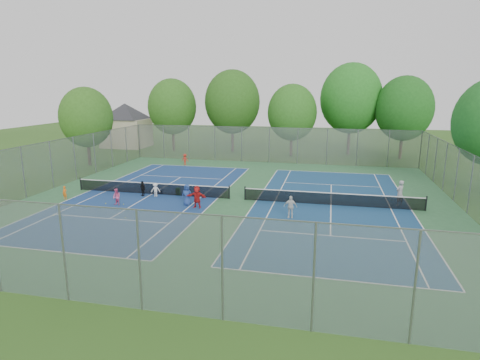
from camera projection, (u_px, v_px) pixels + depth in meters
name	position (u px, v px, depth m)	size (l,w,h in m)	color
ground	(237.00, 199.00, 30.57)	(120.00, 120.00, 0.00)	#2E571B
court_pad	(237.00, 199.00, 30.57)	(32.00, 32.00, 0.01)	#30673C
court_left	(152.00, 194.00, 32.08)	(10.97, 23.77, 0.01)	navy
court_right	(331.00, 205.00, 29.06)	(10.97, 23.77, 0.01)	navy
net_left	(152.00, 189.00, 31.98)	(12.87, 0.10, 0.91)	black
net_right	(331.00, 199.00, 28.97)	(12.87, 0.10, 0.91)	black
fence_north	(269.00, 145.00, 45.34)	(32.00, 0.10, 4.00)	gray
fence_south	(139.00, 261.00, 14.92)	(32.00, 0.10, 4.00)	gray
fence_west	(51.00, 165.00, 33.57)	(32.00, 0.10, 4.00)	gray
fence_east	(471.00, 185.00, 26.69)	(32.00, 0.10, 4.00)	gray
house	(125.00, 118.00, 57.18)	(11.03, 11.03, 7.30)	#B7A88C
tree_nw	(172.00, 107.00, 53.18)	(6.40, 6.40, 9.58)	#443326
tree_nl	(232.00, 102.00, 52.27)	(7.20, 7.20, 10.69)	#443326
tree_nc	(292.00, 113.00, 48.90)	(6.00, 6.00, 8.85)	#443326
tree_nr	(351.00, 98.00, 49.88)	(7.60, 7.60, 11.42)	#443326
tree_ne	(404.00, 109.00, 46.93)	(6.60, 6.60, 9.77)	#443326
tree_side_w	(86.00, 117.00, 43.00)	(5.60, 5.60, 8.47)	#443326
ball_crate	(160.00, 192.00, 32.25)	(0.34, 0.34, 0.29)	#174EB1
ball_hopper	(178.00, 192.00, 31.72)	(0.30, 0.30, 0.59)	green
student_a	(65.00, 193.00, 30.49)	(0.38, 0.25, 1.04)	orange
student_b	(117.00, 197.00, 28.91)	(0.60, 0.47, 1.24)	#E6598E
student_c	(156.00, 190.00, 31.26)	(0.71, 0.41, 1.10)	white
student_d	(143.00, 188.00, 31.48)	(0.70, 0.29, 1.20)	black
student_e	(187.00, 195.00, 28.89)	(0.76, 0.49, 1.55)	navy
student_f	(197.00, 197.00, 28.25)	(1.49, 0.47, 1.61)	red
child_far_baseline	(185.00, 159.00, 44.13)	(0.81, 0.47, 1.25)	red
instructor	(400.00, 193.00, 28.79)	(0.68, 0.45, 1.86)	#99999C
teen_court_b	(290.00, 207.00, 26.11)	(0.87, 0.36, 1.49)	silver
tennis_ball_0	(124.00, 204.00, 29.12)	(0.07, 0.07, 0.07)	#B2C62E
tennis_ball_1	(118.00, 196.00, 31.33)	(0.07, 0.07, 0.07)	#E7F539
tennis_ball_2	(106.00, 204.00, 29.35)	(0.07, 0.07, 0.07)	#D0DA32
tennis_ball_3	(195.00, 205.00, 29.08)	(0.07, 0.07, 0.07)	#EBF338
tennis_ball_4	(189.00, 205.00, 28.91)	(0.07, 0.07, 0.07)	#AACA2F
tennis_ball_5	(125.00, 218.00, 26.15)	(0.07, 0.07, 0.07)	#A7C22D
tennis_ball_6	(86.00, 207.00, 28.50)	(0.07, 0.07, 0.07)	#BBD832
tennis_ball_7	(54.00, 216.00, 26.54)	(0.07, 0.07, 0.07)	#DDF338
tennis_ball_8	(143.00, 210.00, 27.83)	(0.07, 0.07, 0.07)	#D1E635
tennis_ball_9	(175.00, 214.00, 26.84)	(0.07, 0.07, 0.07)	#BDD832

